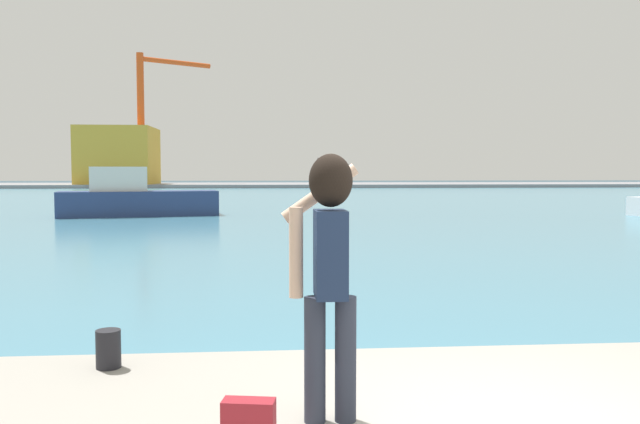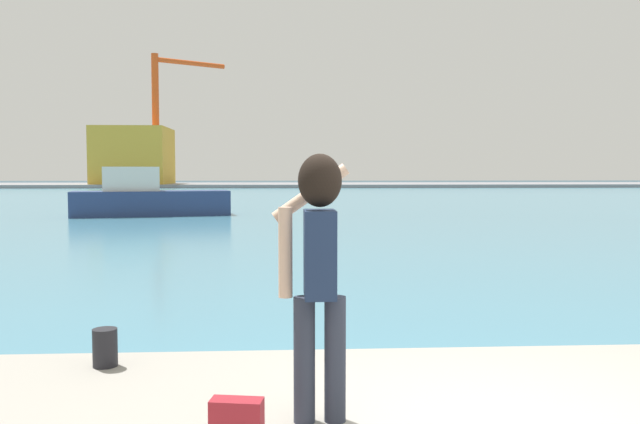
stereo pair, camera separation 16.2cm
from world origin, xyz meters
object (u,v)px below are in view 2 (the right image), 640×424
object	(u,v)px
handbag	(237,419)
warehouse_left	(134,156)
boat_moored	(148,198)
person_photographer	(318,259)
port_crane	(164,106)
harbor_bollard	(105,348)

from	to	relation	value
handbag	warehouse_left	xyz separation A→B (m)	(-21.03, 89.34, 3.86)
boat_moored	handbag	bearing A→B (deg)	-89.53
handbag	boat_moored	bearing A→B (deg)	102.81
handbag	person_photographer	bearing A→B (deg)	24.71
boat_moored	warehouse_left	distance (m)	63.64
handbag	port_crane	bearing A→B (deg)	100.57
harbor_bollard	port_crane	bearing A→B (deg)	100.00
handbag	boat_moored	size ratio (longest dim) A/B	0.04
warehouse_left	person_photographer	bearing A→B (deg)	-76.41
boat_moored	warehouse_left	xyz separation A→B (m)	(-14.77, 61.80, 3.61)
person_photographer	warehouse_left	distance (m)	91.72
handbag	warehouse_left	bearing A→B (deg)	103.25
handbag	warehouse_left	world-z (taller)	warehouse_left
harbor_bollard	warehouse_left	world-z (taller)	warehouse_left
harbor_bollard	warehouse_left	bearing A→B (deg)	102.72
boat_moored	harbor_bollard	bearing A→B (deg)	-91.34
handbag	harbor_bollard	size ratio (longest dim) A/B	1.01
harbor_bollard	boat_moored	bearing A→B (deg)	101.00
handbag	boat_moored	world-z (taller)	boat_moored
person_photographer	warehouse_left	bearing A→B (deg)	13.80
handbag	harbor_bollard	xyz separation A→B (m)	(-1.20, 1.52, 0.04)
person_photographer	handbag	distance (m)	1.10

